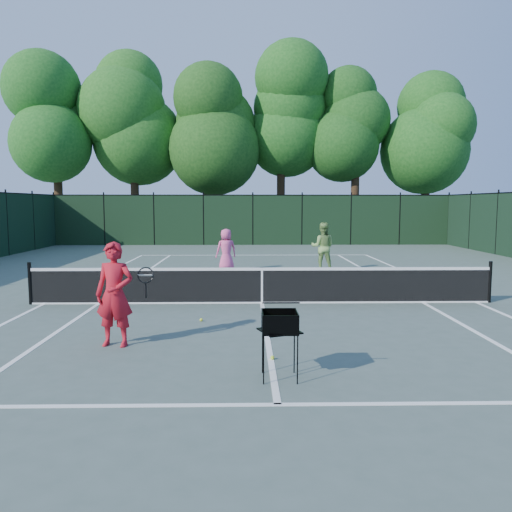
{
  "coord_description": "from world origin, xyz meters",
  "views": [
    {
      "loc": [
        -0.39,
        -12.41,
        2.51
      ],
      "look_at": [
        -0.13,
        1.0,
        1.1
      ],
      "focal_mm": 35.0,
      "sensor_mm": 36.0,
      "label": 1
    }
  ],
  "objects_px": {
    "player_green": "(323,247)",
    "loose_ball_midcourt": "(201,320)",
    "coach": "(115,294)",
    "loose_ball_near_cart": "(272,358)",
    "ball_hopper": "(280,323)",
    "player_pink": "(226,250)"
  },
  "relations": [
    {
      "from": "player_green",
      "to": "loose_ball_midcourt",
      "type": "xyz_separation_m",
      "value": [
        -3.82,
        -7.96,
        -0.88
      ]
    },
    {
      "from": "coach",
      "to": "player_green",
      "type": "height_order",
      "value": "coach"
    },
    {
      "from": "player_green",
      "to": "loose_ball_near_cart",
      "type": "bearing_deg",
      "value": 88.68
    },
    {
      "from": "ball_hopper",
      "to": "player_green",
      "type": "bearing_deg",
      "value": 57.36
    },
    {
      "from": "coach",
      "to": "loose_ball_near_cart",
      "type": "relative_size",
      "value": 27.18
    },
    {
      "from": "ball_hopper",
      "to": "loose_ball_near_cart",
      "type": "bearing_deg",
      "value": 72.75
    },
    {
      "from": "ball_hopper",
      "to": "loose_ball_midcourt",
      "type": "distance_m",
      "value": 3.89
    },
    {
      "from": "player_green",
      "to": "ball_hopper",
      "type": "distance_m",
      "value": 11.73
    },
    {
      "from": "loose_ball_near_cart",
      "to": "player_green",
      "type": "bearing_deg",
      "value": 77.1
    },
    {
      "from": "player_pink",
      "to": "ball_hopper",
      "type": "bearing_deg",
      "value": 77.5
    },
    {
      "from": "coach",
      "to": "loose_ball_midcourt",
      "type": "xyz_separation_m",
      "value": [
        1.34,
        1.81,
        -0.89
      ]
    },
    {
      "from": "player_pink",
      "to": "loose_ball_near_cart",
      "type": "bearing_deg",
      "value": 77.69
    },
    {
      "from": "player_pink",
      "to": "loose_ball_midcourt",
      "type": "distance_m",
      "value": 8.04
    },
    {
      "from": "loose_ball_midcourt",
      "to": "player_pink",
      "type": "bearing_deg",
      "value": 88.45
    },
    {
      "from": "player_green",
      "to": "loose_ball_near_cart",
      "type": "relative_size",
      "value": 26.77
    },
    {
      "from": "player_pink",
      "to": "ball_hopper",
      "type": "relative_size",
      "value": 1.62
    },
    {
      "from": "player_green",
      "to": "loose_ball_midcourt",
      "type": "distance_m",
      "value": 8.87
    },
    {
      "from": "coach",
      "to": "loose_ball_midcourt",
      "type": "distance_m",
      "value": 2.42
    },
    {
      "from": "coach",
      "to": "player_green",
      "type": "distance_m",
      "value": 11.04
    },
    {
      "from": "loose_ball_near_cart",
      "to": "ball_hopper",
      "type": "bearing_deg",
      "value": -86.3
    },
    {
      "from": "loose_ball_near_cart",
      "to": "coach",
      "type": "bearing_deg",
      "value": 162.64
    },
    {
      "from": "player_green",
      "to": "loose_ball_midcourt",
      "type": "relative_size",
      "value": 26.77
    }
  ]
}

